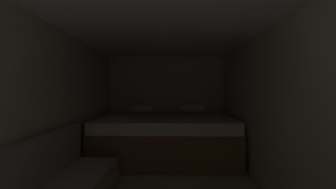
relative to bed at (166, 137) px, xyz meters
The scene contains 5 objects.
wall_back 1.11m from the bed, 90.00° to the left, with size 2.57×0.05×1.96m, color beige.
wall_left 2.29m from the bed, 124.82° to the right, with size 0.05×5.45×1.96m, color beige.
wall_right 2.29m from the bed, 55.18° to the right, with size 0.05×5.45×1.96m, color beige.
ceiling_slab 2.42m from the bed, 90.00° to the right, with size 2.57×5.45×0.05m, color white.
bed is the anchor object (origin of this frame).
Camera 1 is at (0.11, -0.45, 1.22)m, focal length 26.18 mm.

